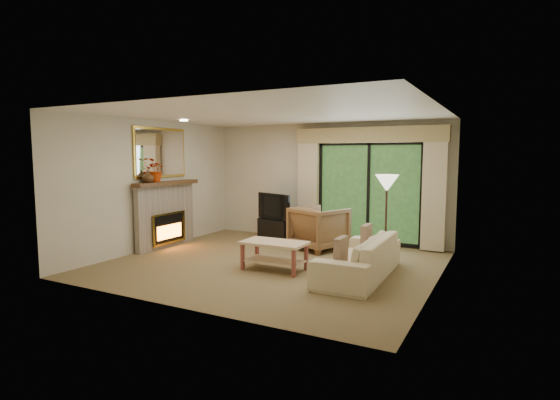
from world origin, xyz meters
The scene contains 22 objects.
floor centered at (0.00, 0.00, 0.00)m, with size 5.50×5.50×0.00m, color olive.
ceiling centered at (0.00, 0.00, 2.60)m, with size 5.50×5.50×0.00m, color white.
wall_back centered at (0.00, 2.50, 1.30)m, with size 5.00×5.00×0.00m, color beige.
wall_front centered at (0.00, -2.50, 1.30)m, with size 5.00×5.00×0.00m, color beige.
wall_left centered at (-2.75, 0.00, 1.30)m, with size 5.00×5.00×0.00m, color beige.
wall_right centered at (2.75, 0.00, 1.30)m, with size 5.00×5.00×0.00m, color beige.
fireplace centered at (-2.63, 0.20, 0.69)m, with size 0.24×1.70×1.37m, color gray, non-canonical shape.
mirror centered at (-2.71, 0.20, 1.95)m, with size 0.07×1.45×1.02m, color gold, non-canonical shape.
sliding_door centered at (1.00, 2.45, 1.10)m, with size 2.26×0.10×2.16m, color black, non-canonical shape.
curtain_left centered at (-0.35, 2.34, 1.20)m, with size 0.45×0.18×2.35m, color #CAB792.
curtain_right centered at (2.35, 2.34, 1.20)m, with size 0.45×0.18×2.35m, color #CAB792.
cornice centered at (1.00, 2.36, 2.32)m, with size 3.20×0.24×0.32m, color tan.
media_console centered at (-0.94, 1.95, 0.23)m, with size 0.92×0.42×0.46m, color black.
tv centered at (-0.94, 1.95, 0.76)m, with size 1.03×0.13×0.59m, color black.
armchair centered at (0.28, 1.47, 0.44)m, with size 0.93×0.96×0.87m, color brown.
sofa centered at (1.61, -0.09, 0.32)m, with size 2.18×0.85×0.64m, color beige.
pillow_near centered at (1.53, -0.71, 0.54)m, with size 0.10×0.38×0.38m, color brown.
pillow_far centered at (1.53, 0.54, 0.54)m, with size 0.10×0.39×0.39m, color brown.
coffee_table centered at (0.24, -0.36, 0.24)m, with size 1.07×0.59×0.48m, color #D9B88A, non-canonical shape.
floor_lamp centered at (1.71, 1.16, 0.78)m, with size 0.42×0.42×1.56m, color white, non-canonical shape.
vase centered at (-2.61, -0.28, 1.49)m, with size 0.23×0.23×0.24m, color #462D17.
branches centered at (-2.61, -0.07, 1.61)m, with size 0.43×0.37×0.48m, color #AE3107.
Camera 1 is at (3.65, -6.61, 1.92)m, focal length 28.00 mm.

